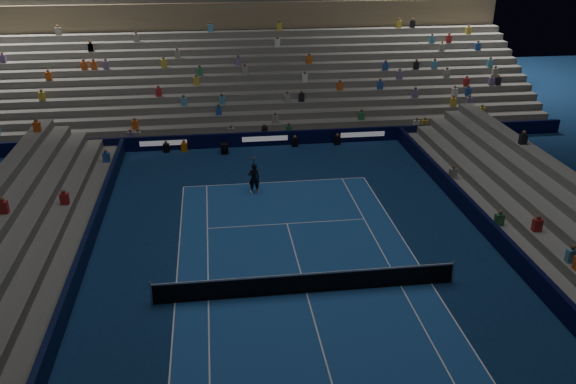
% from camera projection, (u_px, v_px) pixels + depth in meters
% --- Properties ---
extents(ground, '(90.00, 90.00, 0.00)m').
position_uv_depth(ground, '(306.00, 293.00, 24.96)').
color(ground, '#0C244C').
rests_on(ground, ground).
extents(court_surface, '(10.97, 23.77, 0.01)m').
position_uv_depth(court_surface, '(306.00, 293.00, 24.96)').
color(court_surface, '#1A488F').
rests_on(court_surface, ground).
extents(sponsor_barrier_far, '(44.00, 0.25, 1.00)m').
position_uv_depth(sponsor_barrier_far, '(265.00, 139.00, 41.46)').
color(sponsor_barrier_far, black).
rests_on(sponsor_barrier_far, ground).
extents(sponsor_barrier_east, '(0.25, 37.00, 1.00)m').
position_uv_depth(sponsor_barrier_east, '(525.00, 267.00, 25.90)').
color(sponsor_barrier_east, black).
rests_on(sponsor_barrier_east, ground).
extents(sponsor_barrier_west, '(0.25, 37.00, 1.00)m').
position_uv_depth(sponsor_barrier_west, '(67.00, 301.00, 23.60)').
color(sponsor_barrier_west, black).
rests_on(sponsor_barrier_west, ground).
extents(grandstand_main, '(44.00, 15.20, 11.20)m').
position_uv_depth(grandstand_main, '(253.00, 68.00, 48.76)').
color(grandstand_main, '#63635F').
rests_on(grandstand_main, ground).
extents(tennis_net, '(12.90, 0.10, 1.10)m').
position_uv_depth(tennis_net, '(307.00, 283.00, 24.75)').
color(tennis_net, '#B2B2B7').
rests_on(tennis_net, ground).
extents(tennis_player, '(0.70, 0.51, 1.80)m').
position_uv_depth(tennis_player, '(254.00, 178.00, 33.97)').
color(tennis_player, black).
rests_on(tennis_player, ground).
extents(broadcast_camera, '(0.51, 0.97, 0.67)m').
position_uv_depth(broadcast_camera, '(224.00, 148.00, 40.11)').
color(broadcast_camera, black).
rests_on(broadcast_camera, ground).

